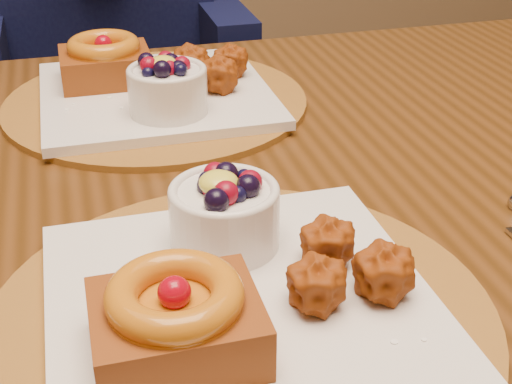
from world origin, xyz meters
TOP-DOWN VIEW (x-y plane):
  - dining_table at (-0.03, 0.06)m, footprint 1.60×0.90m
  - place_setting_near at (-0.03, -0.16)m, footprint 0.38×0.38m
  - place_setting_far at (-0.03, 0.27)m, footprint 0.38×0.38m
  - chair_far at (-0.07, 0.89)m, footprint 0.47×0.47m

SIDE VIEW (x-z plane):
  - chair_far at x=-0.07m, z-range 0.05..0.97m
  - dining_table at x=-0.03m, z-range 0.30..1.06m
  - place_setting_near at x=-0.03m, z-range 0.74..0.82m
  - place_setting_far at x=-0.03m, z-range 0.74..0.82m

